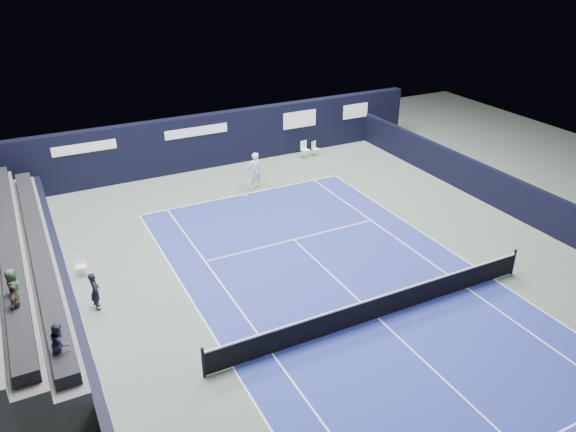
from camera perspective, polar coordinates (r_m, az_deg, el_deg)
name	(u,v)px	position (r m, az deg, el deg)	size (l,w,h in m)	color
ground	(347,290)	(21.55, 6.05, -7.46)	(48.00, 48.00, 0.00)	#516057
court_surface	(378,318)	(20.22, 9.13, -10.22)	(10.97, 23.77, 0.01)	navy
enclosure_wall_right	(482,182)	(30.00, 19.07, 3.31)	(0.30, 22.00, 1.80)	black
folding_chair_back_a	(305,148)	(34.05, 1.70, 6.91)	(0.51, 0.50, 1.00)	white
folding_chair_back_b	(315,147)	(34.38, 2.75, 6.98)	(0.51, 0.51, 0.89)	silver
line_judge_chair	(80,263)	(23.55, -20.35, -4.55)	(0.41, 0.40, 0.86)	white
line_judge	(95,291)	(21.18, -19.00, -7.21)	(0.54, 0.35, 1.47)	black
court_markings	(378,318)	(20.22, 9.14, -10.21)	(11.03, 23.83, 0.00)	white
tennis_net	(379,306)	(19.93, 9.24, -9.05)	(12.90, 0.10, 1.10)	black
back_sponsor_wall	(212,140)	(32.70, -7.68, 7.66)	(26.00, 0.63, 3.10)	black
side_barrier_left	(67,288)	(21.97, -21.57, -6.81)	(0.33, 22.00, 1.20)	black
tennis_player	(255,171)	(29.57, -3.39, 4.63)	(0.80, 0.92, 1.97)	white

